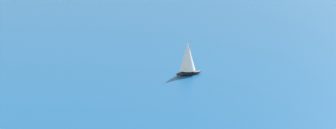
# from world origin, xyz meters

# --- Properties ---
(sailboat_offshore) EXTENTS (8.82, 6.35, 11.14)m
(sailboat_offshore) POSITION_xyz_m (51.94, 32.18, 5.08)
(sailboat_offshore) COLOR black
(sailboat_offshore) RESTS_ON ground_plane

